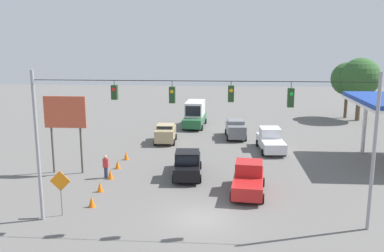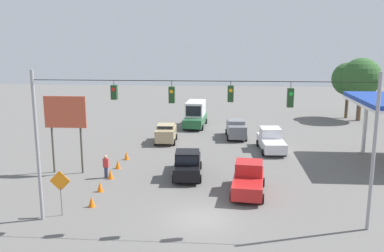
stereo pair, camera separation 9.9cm
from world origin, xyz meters
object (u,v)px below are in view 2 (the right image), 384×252
(pickup_truck_white_oncoming_far, at_px, (271,140))
(traffic_cone_fifth, at_px, (127,156))
(overhead_signal_span, at_px, (203,129))
(pickup_truck_black_withflow_mid, at_px, (188,164))
(box_truck_green_withflow_deep, at_px, (195,114))
(tree_horizon_left, at_px, (349,79))
(traffic_cone_nearest, at_px, (92,201))
(roadside_billboard, at_px, (65,118))
(sedan_tan_withflow_far, at_px, (166,133))
(tree_horizon_right, at_px, (361,78))
(work_zone_sign, at_px, (60,184))
(pickup_truck_red_crossing_near, at_px, (248,179))
(traffic_cone_third, at_px, (111,174))
(traffic_cone_fourth, at_px, (118,164))
(pedestrian, at_px, (106,166))
(sedan_grey_oncoming_deep, at_px, (236,128))
(traffic_cone_second, at_px, (100,187))

(pickup_truck_white_oncoming_far, distance_m, traffic_cone_fifth, 13.68)
(overhead_signal_span, xyz_separation_m, pickup_truck_black_withflow_mid, (1.58, -8.66, -4.69))
(pickup_truck_black_withflow_mid, relative_size, box_truck_green_withflow_deep, 0.85)
(tree_horizon_left, bearing_deg, traffic_cone_nearest, 52.63)
(roadside_billboard, bearing_deg, sedan_tan_withflow_far, -121.73)
(box_truck_green_withflow_deep, xyz_separation_m, tree_horizon_right, (-20.78, -5.21, 4.05))
(overhead_signal_span, xyz_separation_m, box_truck_green_withflow_deep, (2.19, -27.49, -4.18))
(traffic_cone_fifth, bearing_deg, roadside_billboard, 45.99)
(tree_horizon_left, relative_size, tree_horizon_right, 0.92)
(traffic_cone_nearest, height_order, work_zone_sign, work_zone_sign)
(work_zone_sign, bearing_deg, pickup_truck_black_withflow_mid, -131.06)
(pickup_truck_red_crossing_near, relative_size, traffic_cone_third, 7.27)
(box_truck_green_withflow_deep, relative_size, traffic_cone_fourth, 8.71)
(traffic_cone_nearest, xyz_separation_m, traffic_cone_third, (0.22, -5.51, 0.00))
(pedestrian, bearing_deg, sedan_tan_withflow_far, -105.07)
(pickup_truck_red_crossing_near, bearing_deg, tree_horizon_right, -119.78)
(pickup_truck_black_withflow_mid, xyz_separation_m, sedan_grey_oncoming_deep, (-4.11, -13.19, 0.05))
(pickup_truck_white_oncoming_far, bearing_deg, traffic_cone_nearest, 48.92)
(traffic_cone_nearest, xyz_separation_m, traffic_cone_fourth, (0.29, -8.08, 0.00))
(sedan_tan_withflow_far, distance_m, pickup_truck_red_crossing_near, 15.90)
(pickup_truck_white_oncoming_far, relative_size, traffic_cone_second, 7.69)
(pickup_truck_white_oncoming_far, xyz_separation_m, traffic_cone_fifth, (13.04, 4.08, -0.62))
(traffic_cone_nearest, bearing_deg, pickup_truck_black_withflow_mid, -130.42)
(pickup_truck_white_oncoming_far, height_order, sedan_grey_oncoming_deep, pickup_truck_white_oncoming_far)
(box_truck_green_withflow_deep, xyz_separation_m, sedan_tan_withflow_far, (2.50, 8.19, -0.50))
(pickup_truck_black_withflow_mid, relative_size, pedestrian, 2.97)
(traffic_cone_second, distance_m, tree_horizon_left, 39.00)
(traffic_cone_second, bearing_deg, pedestrian, -82.78)
(traffic_cone_fourth, bearing_deg, sedan_tan_withflow_far, -106.96)
(box_truck_green_withflow_deep, bearing_deg, pickup_truck_white_oncoming_far, 126.60)
(sedan_grey_oncoming_deep, distance_m, traffic_cone_fourth, 15.41)
(traffic_cone_fourth, distance_m, tree_horizon_right, 34.84)
(pickup_truck_red_crossing_near, xyz_separation_m, traffic_cone_third, (10.33, -2.25, -0.62))
(sedan_grey_oncoming_deep, height_order, pickup_truck_red_crossing_near, pickup_truck_red_crossing_near)
(sedan_grey_oncoming_deep, relative_size, traffic_cone_nearest, 6.50)
(overhead_signal_span, bearing_deg, sedan_tan_withflow_far, -76.35)
(pedestrian, bearing_deg, pickup_truck_black_withflow_mid, -171.78)
(pickup_truck_white_oncoming_far, distance_m, roadside_billboard, 18.98)
(traffic_cone_third, xyz_separation_m, tree_horizon_left, (-24.91, -26.81, 4.84))
(sedan_tan_withflow_far, bearing_deg, box_truck_green_withflow_deep, -106.94)
(work_zone_sign, relative_size, tree_horizon_right, 0.35)
(box_truck_green_withflow_deep, relative_size, tree_horizon_left, 0.85)
(pickup_truck_white_oncoming_far, relative_size, roadside_billboard, 0.90)
(tree_horizon_left, bearing_deg, sedan_grey_oncoming_deep, 39.98)
(overhead_signal_span, relative_size, pedestrian, 10.54)
(tree_horizon_left, distance_m, tree_horizon_right, 2.05)
(roadside_billboard, xyz_separation_m, tree_horizon_left, (-28.66, -25.56, 0.78))
(traffic_cone_third, bearing_deg, sedan_grey_oncoming_deep, -124.87)
(traffic_cone_third, height_order, roadside_billboard, roadside_billboard)
(box_truck_green_withflow_deep, height_order, pedestrian, box_truck_green_withflow_deep)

